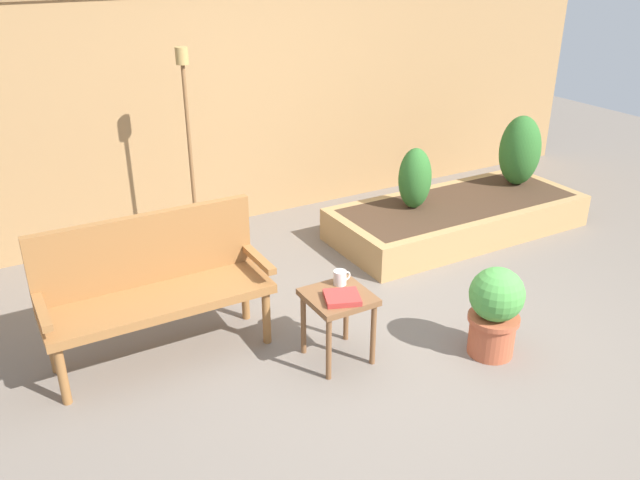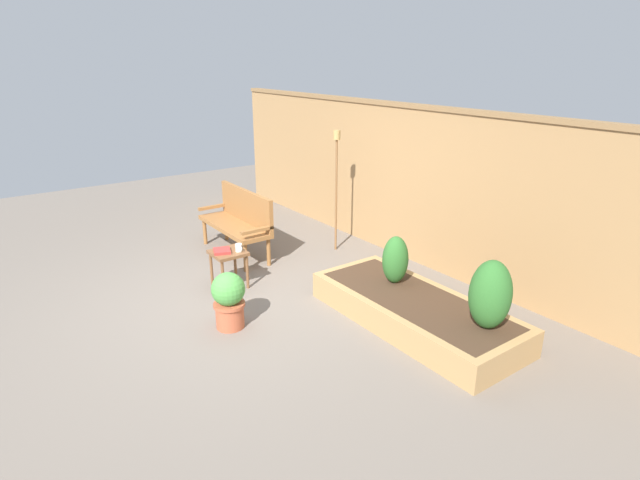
% 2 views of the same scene
% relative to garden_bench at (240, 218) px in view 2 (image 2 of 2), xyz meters
% --- Properties ---
extents(ground_plane, '(14.00, 14.00, 0.00)m').
position_rel_garden_bench_xyz_m(ground_plane, '(1.38, -0.73, -0.54)').
color(ground_plane, '#70665B').
extents(fence_back, '(8.40, 0.14, 2.16)m').
position_rel_garden_bench_xyz_m(fence_back, '(1.38, 1.87, 0.55)').
color(fence_back, '#A37A4C').
rests_on(fence_back, ground_plane).
extents(garden_bench, '(1.44, 0.48, 0.94)m').
position_rel_garden_bench_xyz_m(garden_bench, '(0.00, 0.00, 0.00)').
color(garden_bench, '#936033').
rests_on(garden_bench, ground_plane).
extents(side_table, '(0.40, 0.40, 0.48)m').
position_rel_garden_bench_xyz_m(side_table, '(0.98, -0.67, -0.15)').
color(side_table, brown).
rests_on(side_table, ground_plane).
extents(cup_on_table, '(0.12, 0.08, 0.10)m').
position_rel_garden_bench_xyz_m(cup_on_table, '(1.06, -0.56, -0.02)').
color(cup_on_table, silver).
rests_on(cup_on_table, side_table).
extents(book_on_table, '(0.27, 0.26, 0.04)m').
position_rel_garden_bench_xyz_m(book_on_table, '(0.97, -0.75, -0.05)').
color(book_on_table, '#B2332D').
rests_on(book_on_table, side_table).
extents(potted_boxwood, '(0.36, 0.36, 0.62)m').
position_rel_garden_bench_xyz_m(potted_boxwood, '(1.90, -1.13, -0.21)').
color(potted_boxwood, '#B75638').
rests_on(potted_boxwood, ground_plane).
extents(raised_planter_bed, '(2.40, 1.00, 0.30)m').
position_rel_garden_bench_xyz_m(raised_planter_bed, '(3.01, 0.52, -0.39)').
color(raised_planter_bed, '#AD8451').
rests_on(raised_planter_bed, ground_plane).
extents(shrub_near_bench, '(0.30, 0.30, 0.56)m').
position_rel_garden_bench_xyz_m(shrub_near_bench, '(2.57, 0.63, 0.03)').
color(shrub_near_bench, brown).
rests_on(shrub_near_bench, raised_planter_bed).
extents(shrub_far_corner, '(0.40, 0.40, 0.69)m').
position_rel_garden_bench_xyz_m(shrub_far_corner, '(3.84, 0.63, 0.10)').
color(shrub_far_corner, brown).
rests_on(shrub_far_corner, raised_planter_bed).
extents(tiki_torch, '(0.10, 0.10, 1.78)m').
position_rel_garden_bench_xyz_m(tiki_torch, '(0.71, 1.22, 0.67)').
color(tiki_torch, brown).
rests_on(tiki_torch, ground_plane).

